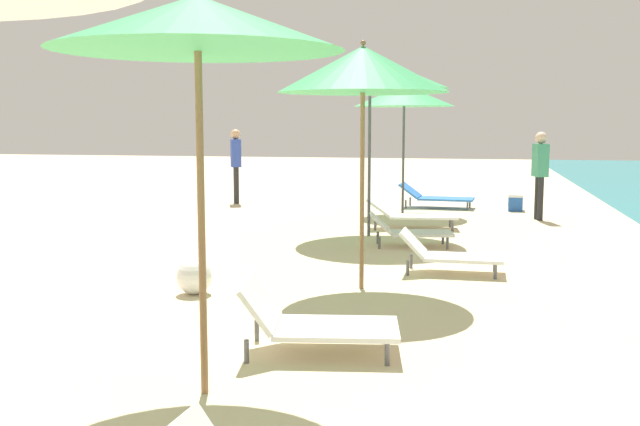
{
  "coord_description": "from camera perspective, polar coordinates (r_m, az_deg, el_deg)",
  "views": [
    {
      "loc": [
        1.6,
        1.96,
        1.85
      ],
      "look_at": [
        0.32,
        8.01,
        1.08
      ],
      "focal_mm": 40.96,
      "sensor_mm": 36.0,
      "label": 1
    }
  ],
  "objects": [
    {
      "name": "lounger_farthest_shoreside",
      "position": [
        16.06,
        9.0,
        1.29
      ],
      "size": [
        1.63,
        0.8,
        0.53
      ],
      "rotation": [
        0.0,
        0.0,
        -0.08
      ],
      "color": "blue",
      "rests_on": "ground"
    },
    {
      "name": "umbrella_third",
      "position": [
        4.93,
        -9.55,
        14.35
      ],
      "size": [
        1.92,
        1.92,
        2.72
      ],
      "color": "olive",
      "rests_on": "ground"
    },
    {
      "name": "lounger_third_shoreside",
      "position": [
        5.92,
        -0.47,
        -8.48
      ],
      "size": [
        1.34,
        0.86,
        0.58
      ],
      "rotation": [
        0.0,
        0.0,
        0.15
      ],
      "color": "white",
      "rests_on": "ground"
    },
    {
      "name": "umbrella_fourth",
      "position": [
        8.03,
        3.37,
        11.12
      ],
      "size": [
        1.87,
        1.87,
        2.73
      ],
      "color": "olive",
      "rests_on": "ground"
    },
    {
      "name": "umbrella_farthest",
      "position": [
        14.94,
        6.59,
        9.07
      ],
      "size": [
        2.03,
        2.03,
        2.65
      ],
      "color": "#4C4C51",
      "rests_on": "ground"
    },
    {
      "name": "cooler_box",
      "position": [
        15.93,
        15.02,
        0.81
      ],
      "size": [
        0.31,
        0.45,
        0.35
      ],
      "color": "#2659B2",
      "rests_on": "ground"
    },
    {
      "name": "lounger_fifth_inland",
      "position": [
        10.99,
        6.98,
        -1.36
      ],
      "size": [
        1.31,
        0.79,
        0.5
      ],
      "rotation": [
        0.0,
        0.0,
        0.18
      ],
      "color": "white",
      "rests_on": "ground"
    },
    {
      "name": "beach_ball",
      "position": [
        8.02,
        -9.81,
        -4.94
      ],
      "size": [
        0.38,
        0.38,
        0.38
      ],
      "primitive_type": "sphere",
      "color": "white",
      "rests_on": "ground"
    },
    {
      "name": "person_walking_mid",
      "position": [
        16.84,
        -6.59,
        4.26
      ],
      "size": [
        0.34,
        0.42,
        1.7
      ],
      "rotation": [
        0.0,
        0.0,
        0.41
      ],
      "color": "#262628",
      "rests_on": "ground"
    },
    {
      "name": "umbrella_fifth",
      "position": [
        11.87,
        3.93,
        10.93
      ],
      "size": [
        2.51,
        2.51,
        2.98
      ],
      "color": "#4C4C51",
      "rests_on": "ground"
    },
    {
      "name": "lounger_fifth_shoreside",
      "position": [
        12.84,
        7.04,
        -0.06
      ],
      "size": [
        1.65,
        0.78,
        0.55
      ],
      "rotation": [
        0.0,
        0.0,
        0.12
      ],
      "color": "white",
      "rests_on": "ground"
    },
    {
      "name": "lounger_fourth_shoreside",
      "position": [
        9.11,
        10.01,
        -3.15
      ],
      "size": [
        1.25,
        0.57,
        0.53
      ],
      "rotation": [
        0.0,
        0.0,
        -0.01
      ],
      "color": "white",
      "rests_on": "ground"
    },
    {
      "name": "person_walking_near",
      "position": [
        14.45,
        16.82,
        3.49
      ],
      "size": [
        0.3,
        0.4,
        1.67
      ],
      "rotation": [
        0.0,
        0.0,
        3.38
      ],
      "color": "#262628",
      "rests_on": "ground"
    }
  ]
}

